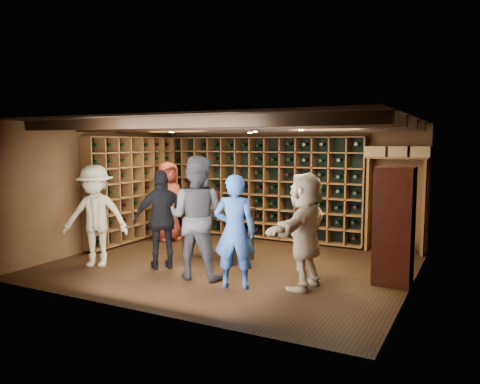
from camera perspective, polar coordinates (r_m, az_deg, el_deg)
The scene contains 13 objects.
ground at distance 8.30m, azimuth -1.27°, elevation -8.90°, with size 6.00×6.00×0.00m, color black.
room_shell at distance 8.07m, azimuth -1.13°, elevation 8.03°, with size 6.00×6.00×6.00m.
wine_rack_back at distance 10.39m, azimuth 2.33°, elevation 0.57°, with size 4.65×0.30×2.20m.
wine_rack_left at distance 10.36m, azimuth -12.91°, elevation 0.41°, with size 0.30×2.65×2.20m.
crate_shelf at distance 9.49m, azimuth 18.60°, elevation 2.27°, with size 1.20×0.32×2.07m.
display_cabinet at distance 7.44m, azimuth 18.23°, elevation -4.21°, with size 0.55×0.50×1.75m.
man_blue_shirt at distance 6.87m, azimuth -0.65°, elevation -4.83°, with size 0.62×0.40×1.69m, color navy.
man_grey_suit at distance 7.40m, azimuth -5.31°, elevation -3.10°, with size 0.94×0.73×1.94m, color black.
guest_red_floral at distance 10.31m, azimuth -8.77°, elevation -1.13°, with size 0.85×0.55×1.73m, color maroon.
guest_woman_black at distance 8.06m, azimuth -9.39°, elevation -3.31°, with size 0.99×0.41×1.68m, color black.
guest_khaki at distance 8.47m, azimuth -17.23°, elevation -2.79°, with size 1.14×0.65×1.76m, color gray.
guest_beige at distance 6.94m, azimuth 7.92°, elevation -4.67°, with size 1.59×0.51×1.72m, color tan.
tasting_table at distance 8.65m, azimuth -2.77°, elevation -2.58°, with size 1.37×0.84×1.25m.
Camera 1 is at (3.85, -7.04, 2.14)m, focal length 35.00 mm.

